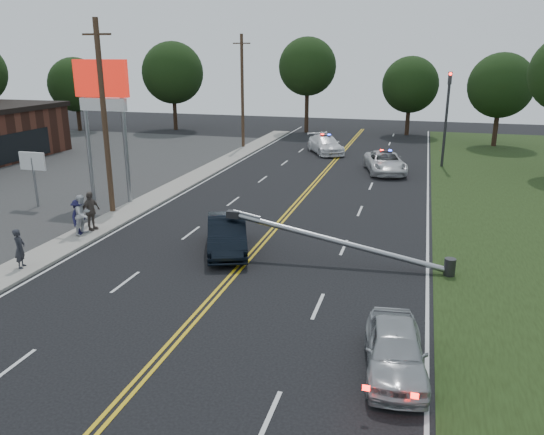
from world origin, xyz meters
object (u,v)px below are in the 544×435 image
(utility_pole_far, at_px, (242,91))
(bystander_a, at_px, (20,248))
(waiting_sedan, at_px, (395,349))
(bystander_b, at_px, (83,215))
(crashed_sedan, at_px, (227,234))
(utility_pole_mid, at_px, (104,118))
(bystander_d, at_px, (90,211))
(bystander_c, at_px, (79,217))
(fallen_streetlight, at_px, (349,244))
(small_sign, at_px, (33,166))
(traffic_signal, at_px, (447,111))
(emergency_b, at_px, (325,145))
(pylon_sign, at_px, (103,97))
(emergency_a, at_px, (385,162))

(utility_pole_far, xyz_separation_m, bystander_a, (0.92, -30.06, -4.17))
(waiting_sedan, height_order, bystander_a, bystander_a)
(bystander_b, bearing_deg, crashed_sedan, -86.03)
(utility_pole_mid, relative_size, bystander_d, 5.30)
(crashed_sedan, height_order, bystander_c, bystander_c)
(fallen_streetlight, xyz_separation_m, crashed_sedan, (-5.35, 0.20, -0.15))
(bystander_a, height_order, bystander_b, bystander_b)
(small_sign, height_order, utility_pole_far, utility_pole_far)
(waiting_sedan, height_order, bystander_d, bystander_d)
(utility_pole_mid, xyz_separation_m, bystander_b, (0.85, -3.80, -4.01))
(traffic_signal, relative_size, bystander_b, 3.70)
(fallen_streetlight, bearing_deg, waiting_sedan, -72.91)
(small_sign, xyz_separation_m, utility_pole_far, (4.80, 22.00, 2.75))
(small_sign, height_order, emergency_b, small_sign)
(bystander_a, distance_m, bystander_c, 4.21)
(utility_pole_mid, relative_size, bystander_a, 6.27)
(waiting_sedan, xyz_separation_m, bystander_a, (-14.70, 3.21, 0.24))
(crashed_sedan, bearing_deg, pylon_sign, 126.94)
(small_sign, height_order, waiting_sedan, small_sign)
(utility_pole_mid, bearing_deg, traffic_signal, 45.80)
(bystander_c, height_order, bystander_d, bystander_d)
(bystander_a, bearing_deg, fallen_streetlight, -91.21)
(crashed_sedan, height_order, emergency_b, crashed_sedan)
(traffic_signal, height_order, bystander_b, traffic_signal)
(pylon_sign, xyz_separation_m, utility_pole_mid, (1.30, -2.00, -0.91))
(traffic_signal, height_order, bystander_c, traffic_signal)
(waiting_sedan, bearing_deg, emergency_b, 96.83)
(bystander_a, bearing_deg, small_sign, 16.16)
(emergency_b, bearing_deg, utility_pole_far, 146.42)
(pylon_sign, xyz_separation_m, crashed_sedan, (9.34, -5.80, -5.23))
(emergency_b, bearing_deg, traffic_signal, -46.16)
(traffic_signal, bearing_deg, utility_pole_far, 167.11)
(utility_pole_mid, relative_size, waiting_sedan, 2.53)
(crashed_sedan, bearing_deg, waiting_sedan, -65.83)
(bystander_a, bearing_deg, emergency_a, -48.21)
(bystander_d, bearing_deg, traffic_signal, -25.55)
(utility_pole_far, bearing_deg, fallen_streetlight, -62.76)
(crashed_sedan, distance_m, waiting_sedan, 10.65)
(utility_pole_mid, height_order, waiting_sedan, utility_pole_mid)
(crashed_sedan, xyz_separation_m, bystander_b, (-7.19, -0.00, 0.30))
(pylon_sign, height_order, utility_pole_mid, utility_pole_mid)
(emergency_a, xyz_separation_m, bystander_b, (-12.59, -18.34, 0.32))
(bystander_b, bearing_deg, fallen_streetlight, -86.97)
(pylon_sign, height_order, fallen_streetlight, pylon_sign)
(emergency_b, bearing_deg, bystander_c, -133.75)
(crashed_sedan, bearing_deg, bystander_a, -170.33)
(bystander_b, bearing_deg, emergency_b, -11.63)
(utility_pole_mid, distance_m, waiting_sedan, 19.76)
(pylon_sign, relative_size, traffic_signal, 1.13)
(small_sign, distance_m, emergency_b, 24.73)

